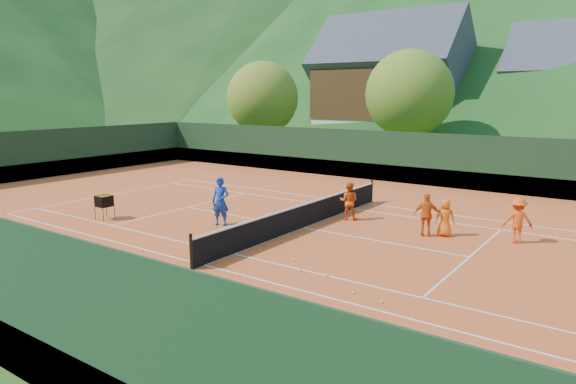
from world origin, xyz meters
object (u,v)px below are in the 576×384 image
Objects in this scene: student_c at (445,218)px; student_a at (349,201)px; student_b at (427,215)px; chalet_left at (390,89)px; coach at (221,201)px; student_d at (517,220)px; tennis_net at (303,215)px; ball_hopper at (104,202)px.

student_a is at bearing -17.98° from student_c.
student_b is 0.12× the size of chalet_left.
student_b is at bearing 150.59° from student_a.
student_b reaches higher than student_a.
chalet_left is at bearing 82.27° from coach.
student_c is 2.42m from student_d.
student_c is 32.12m from chalet_left.
student_d is at bearing 19.77° from tennis_net.
student_d is 16.02m from ball_hopper.
student_b is at bearing 23.61° from ball_hopper.
chalet_left reaches higher than student_d.
student_c reaches higher than tennis_net.
student_b is 1.00× the size of student_d.
coach is 3.31m from tennis_net.
chalet_left is (-17.24, 27.40, 4.82)m from student_d.
student_a is 30.21m from chalet_left.
chalet_left reaches higher than ball_hopper.
student_b is 1.15× the size of student_c.
tennis_net is at bearing -71.57° from chalet_left.
tennis_net is 32.04m from chalet_left.
student_c is (0.55, 0.40, -0.10)m from student_b.
ball_hopper is at bearing 15.49° from student_a.
coach is 8.56m from student_c.
student_b is 12.96m from ball_hopper.
student_c is 5.30m from tennis_net.
tennis_net is (-0.80, -2.21, -0.28)m from student_a.
student_b is 32.20m from chalet_left.
student_b is at bearing -63.20° from chalet_left.
student_d is at bearing 164.07° from student_a.
chalet_left is (-7.12, 31.57, 4.66)m from coach.
chalet_left is at bearing -88.23° from student_a.
student_b is 4.64m from tennis_net.
student_d reaches higher than tennis_net.
coach reaches higher than student_a.
student_a is 1.12× the size of student_c.
coach is 1.21× the size of student_d.
coach is 1.94× the size of ball_hopper.
ball_hopper is 34.05m from chalet_left.
tennis_net is (-4.36, -1.58, -0.30)m from student_b.
ball_hopper is (-7.52, -3.61, 0.25)m from tennis_net.
chalet_left is at bearing -76.82° from student_c.
ball_hopper is at bearing -85.78° from chalet_left.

